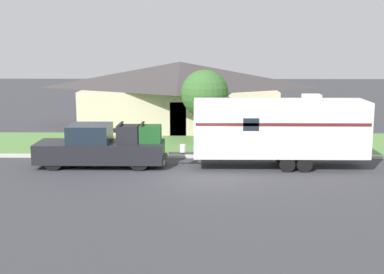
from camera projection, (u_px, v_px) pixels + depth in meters
ground_plane at (200, 176)px, 23.13m from camera, size 120.00×120.00×0.00m
curb_strip at (200, 156)px, 26.81m from camera, size 80.00×0.30×0.14m
lawn_strip at (200, 144)px, 30.41m from camera, size 80.00×7.00×0.03m
house_across_street at (180, 93)px, 35.94m from camera, size 13.47×7.65×4.41m
pickup_truck at (102, 147)px, 24.84m from camera, size 6.01×2.03×2.06m
travel_trailer at (280, 128)px, 24.55m from camera, size 9.03×2.26×3.39m
mailbox at (117, 134)px, 27.42m from camera, size 0.48×0.20×1.37m
tree_in_yard at (205, 94)px, 30.26m from camera, size 2.71×2.71×4.20m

